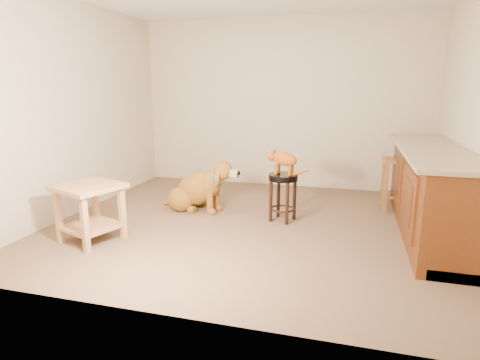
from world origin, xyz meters
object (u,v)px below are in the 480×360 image
(padded_stool, at_px, (283,188))
(tabby_kitten, at_px, (283,160))
(wood_stool, at_px, (397,184))
(golden_retriever, at_px, (198,190))
(side_table, at_px, (90,204))

(padded_stool, xyz_separation_m, tabby_kitten, (-0.01, 0.00, 0.34))
(padded_stool, xyz_separation_m, wood_stool, (1.34, 0.80, -0.05))
(wood_stool, height_order, golden_retriever, wood_stool)
(side_table, xyz_separation_m, tabby_kitten, (1.79, 1.17, 0.35))
(golden_retriever, bearing_deg, tabby_kitten, 1.40)
(side_table, xyz_separation_m, golden_retriever, (0.68, 1.30, -0.13))
(wood_stool, xyz_separation_m, golden_retriever, (-2.47, -0.67, -0.08))
(tabby_kitten, bearing_deg, padded_stool, -5.72)
(padded_stool, distance_m, tabby_kitten, 0.34)
(side_table, relative_size, golden_retriever, 0.66)
(wood_stool, bearing_deg, golden_retriever, -164.78)
(wood_stool, height_order, tabby_kitten, tabby_kitten)
(golden_retriever, bearing_deg, wood_stool, 22.93)
(wood_stool, distance_m, golden_retriever, 2.56)
(tabby_kitten, bearing_deg, side_table, -131.40)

